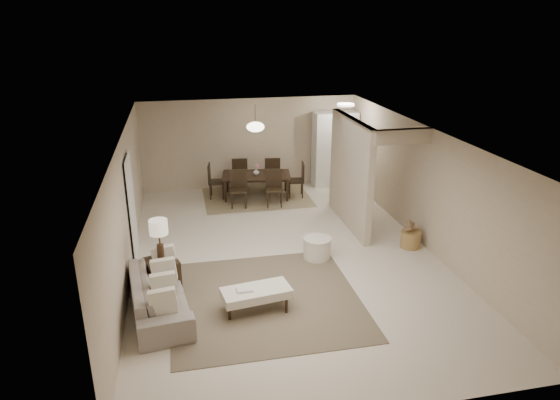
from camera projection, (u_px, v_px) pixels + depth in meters
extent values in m
plane|color=beige|center=(284.00, 254.00, 10.22)|extent=(9.00, 9.00, 0.00)
plane|color=white|center=(285.00, 135.00, 9.36)|extent=(9.00, 9.00, 0.00)
plane|color=tan|center=(250.00, 143.00, 13.92)|extent=(6.00, 0.00, 6.00)
plane|color=tan|center=(126.00, 208.00, 9.22)|extent=(0.00, 9.00, 9.00)
plane|color=tan|center=(425.00, 187.00, 10.36)|extent=(0.00, 9.00, 9.00)
cube|color=tan|center=(350.00, 173.00, 11.28)|extent=(0.15, 2.50, 2.50)
cube|color=black|center=(131.00, 208.00, 9.85)|extent=(0.04, 0.90, 2.04)
cube|color=white|center=(334.00, 149.00, 14.12)|extent=(1.20, 0.55, 2.10)
cylinder|color=white|center=(346.00, 105.00, 12.75)|extent=(0.44, 0.44, 0.05)
cube|color=brown|center=(265.00, 299.00, 8.60)|extent=(3.20, 3.20, 0.01)
imported|color=gray|center=(159.00, 294.00, 8.15)|extent=(2.25, 1.11, 0.63)
cube|color=beige|center=(256.00, 293.00, 8.17)|extent=(1.19, 0.67, 0.15)
cylinder|color=black|center=(229.00, 313.00, 7.98)|extent=(0.05, 0.05, 0.25)
cylinder|color=black|center=(286.00, 306.00, 8.16)|extent=(0.05, 0.05, 0.25)
cylinder|color=black|center=(227.00, 301.00, 8.32)|extent=(0.05, 0.05, 0.25)
cylinder|color=black|center=(282.00, 295.00, 8.50)|extent=(0.05, 0.05, 0.25)
cube|color=black|center=(163.00, 275.00, 8.82)|extent=(0.66, 0.66, 0.58)
cylinder|color=#45301D|center=(161.00, 252.00, 8.66)|extent=(0.12, 0.12, 0.30)
cylinder|color=#45301D|center=(159.00, 238.00, 8.57)|extent=(0.03, 0.03, 0.26)
cylinder|color=beige|center=(158.00, 227.00, 8.50)|extent=(0.32, 0.32, 0.26)
cylinder|color=beige|center=(317.00, 248.00, 9.99)|extent=(0.56, 0.56, 0.44)
cylinder|color=brown|center=(411.00, 239.00, 10.49)|extent=(0.42, 0.42, 0.35)
cube|color=#7E6E4E|center=(257.00, 197.00, 13.45)|extent=(2.80, 2.10, 0.01)
imported|color=black|center=(256.00, 186.00, 13.34)|extent=(1.92, 1.27, 0.63)
imported|color=silver|center=(256.00, 172.00, 13.20)|extent=(0.22, 0.22, 0.17)
cube|color=yellow|center=(346.00, 205.00, 12.88)|extent=(0.87, 0.58, 0.01)
cylinder|color=#45301D|center=(255.00, 114.00, 12.67)|extent=(0.02, 0.02, 0.50)
ellipsoid|color=#FFEAC6|center=(255.00, 127.00, 12.78)|extent=(0.46, 0.46, 0.25)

